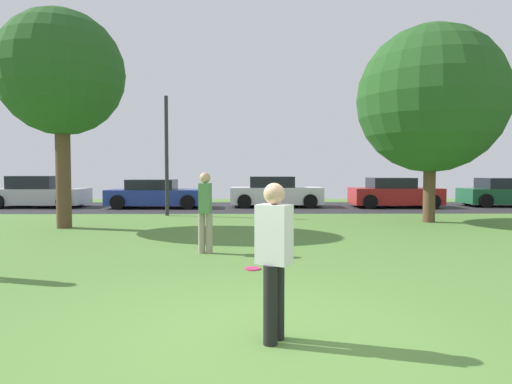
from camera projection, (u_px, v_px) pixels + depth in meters
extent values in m
plane|color=#547F38|center=(262.00, 338.00, 4.45)|extent=(44.00, 44.00, 0.00)
cube|color=#28282B|center=(253.00, 207.00, 20.43)|extent=(44.00, 6.40, 0.01)
cylinder|color=brown|center=(429.00, 187.00, 14.41)|extent=(0.39, 0.39, 2.33)
sphere|color=#23511E|center=(431.00, 99.00, 14.28)|extent=(4.77, 4.77, 4.77)
cylinder|color=brown|center=(63.00, 175.00, 12.93)|extent=(0.43, 0.43, 3.13)
sphere|color=#23511E|center=(61.00, 73.00, 12.79)|extent=(3.63, 3.63, 3.63)
cylinder|color=black|center=(270.00, 305.00, 4.25)|extent=(0.14, 0.14, 0.78)
cylinder|color=black|center=(277.00, 301.00, 4.40)|extent=(0.14, 0.14, 0.78)
cube|color=silver|center=(274.00, 234.00, 4.29)|extent=(0.39, 0.35, 0.58)
sphere|color=tan|center=(274.00, 194.00, 4.27)|extent=(0.21, 0.21, 0.21)
cylinder|color=gray|center=(202.00, 233.00, 9.01)|extent=(0.14, 0.14, 0.82)
cylinder|color=gray|center=(209.00, 233.00, 8.99)|extent=(0.14, 0.14, 0.82)
cube|color=#51894C|center=(205.00, 198.00, 8.96)|extent=(0.25, 0.34, 0.62)
sphere|color=tan|center=(205.00, 178.00, 8.94)|extent=(0.22, 0.22, 0.22)
cylinder|color=#EA2D6B|center=(253.00, 269.00, 7.53)|extent=(0.27, 0.27, 0.03)
cube|color=#B7B7BC|center=(40.00, 196.00, 20.34)|extent=(4.19, 1.82, 0.72)
cube|color=black|center=(35.00, 182.00, 20.31)|extent=(2.01, 1.60, 0.59)
cylinder|color=black|center=(80.00, 199.00, 21.28)|extent=(0.64, 0.22, 0.64)
cylinder|color=black|center=(64.00, 202.00, 19.46)|extent=(0.64, 0.22, 0.64)
cylinder|color=black|center=(19.00, 199.00, 21.24)|extent=(0.64, 0.22, 0.64)
cube|color=#233893|center=(157.00, 197.00, 20.05)|extent=(4.37, 1.81, 0.69)
cube|color=black|center=(152.00, 184.00, 20.02)|extent=(2.10, 1.60, 0.45)
cylinder|color=black|center=(193.00, 199.00, 20.98)|extent=(0.64, 0.22, 0.64)
cylinder|color=black|center=(188.00, 202.00, 19.17)|extent=(0.64, 0.22, 0.64)
cylinder|color=black|center=(129.00, 200.00, 20.94)|extent=(0.64, 0.22, 0.64)
cylinder|color=black|center=(118.00, 202.00, 19.13)|extent=(0.64, 0.22, 0.64)
cube|color=white|center=(276.00, 195.00, 20.60)|extent=(4.24, 1.81, 0.77)
cube|color=black|center=(272.00, 182.00, 20.57)|extent=(2.04, 1.59, 0.51)
cylinder|color=black|center=(305.00, 199.00, 21.53)|extent=(0.64, 0.22, 0.64)
cylinder|color=black|center=(310.00, 201.00, 19.72)|extent=(0.64, 0.22, 0.64)
cylinder|color=black|center=(245.00, 199.00, 21.50)|extent=(0.64, 0.22, 0.64)
cylinder|color=black|center=(244.00, 201.00, 19.69)|extent=(0.64, 0.22, 0.64)
cube|color=#B21E1E|center=(395.00, 196.00, 20.34)|extent=(4.00, 1.89, 0.75)
cube|color=black|center=(391.00, 183.00, 20.31)|extent=(1.92, 1.66, 0.47)
cylinder|color=black|center=(417.00, 199.00, 21.31)|extent=(0.64, 0.22, 0.64)
cylinder|color=black|center=(433.00, 202.00, 19.42)|extent=(0.64, 0.22, 0.64)
cylinder|color=black|center=(360.00, 199.00, 21.28)|extent=(0.64, 0.22, 0.64)
cylinder|color=black|center=(370.00, 202.00, 19.39)|extent=(0.64, 0.22, 0.64)
cube|color=#195633|center=(506.00, 196.00, 20.90)|extent=(4.04, 1.72, 0.70)
cube|color=black|center=(502.00, 183.00, 20.87)|extent=(1.94, 1.52, 0.50)
cylinder|color=black|center=(467.00, 198.00, 21.76)|extent=(0.64, 0.22, 0.64)
cylinder|color=black|center=(486.00, 201.00, 20.03)|extent=(0.64, 0.22, 0.64)
cylinder|color=#2D2D33|center=(167.00, 156.00, 16.49)|extent=(0.14, 0.14, 4.50)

